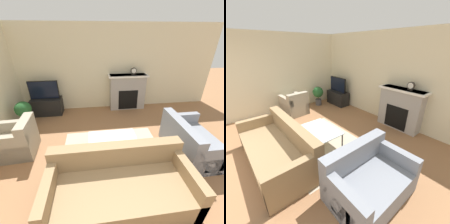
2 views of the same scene
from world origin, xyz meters
The scene contains 13 objects.
ground_plane centered at (0.00, 0.00, 0.00)m, with size 20.00×20.00×0.00m, color #936642.
wall_back centered at (0.00, 4.36, 1.35)m, with size 8.05×0.06×2.70m.
wall_left centered at (-2.56, 2.17, 1.35)m, with size 0.06×7.33×2.70m.
area_rug centered at (0.17, 1.86, 0.00)m, with size 2.24×1.83×0.00m.
fireplace centered at (0.97, 4.15, 0.62)m, with size 1.31×0.42×1.19m.
tv_stand centered at (-1.71, 4.03, 0.27)m, with size 0.94×0.45×0.54m.
tv centered at (-1.71, 4.02, 0.83)m, with size 0.88×0.06×0.58m.
couch_sectional centered at (0.14, 0.88, 0.28)m, with size 2.19×1.00×0.82m.
couch_loveseat centered at (1.86, 1.72, 0.29)m, with size 0.91×1.34×0.82m.
armchair_by_window centered at (-1.95, 2.20, 0.30)m, with size 0.92×0.79×0.82m.
coffee_table centered at (0.17, 1.94, 0.35)m, with size 1.04×0.63×0.39m.
potted_plant centered at (-2.13, 3.33, 0.48)m, with size 0.43×0.43×0.76m.
mantel_clock centered at (1.15, 4.15, 1.31)m, with size 0.19×0.07×0.22m.
Camera 2 is at (2.91, 0.22, 2.27)m, focal length 24.00 mm.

